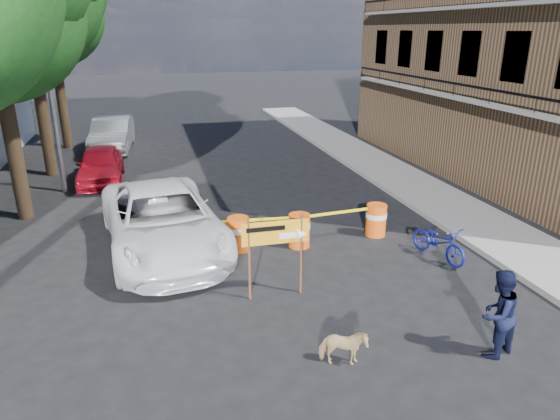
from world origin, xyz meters
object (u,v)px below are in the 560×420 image
barrel_far_right (376,219)px  sedan_silver (112,134)px  barrel_mid_right (299,230)px  detour_sign (284,238)px  barrel_mid_left (238,233)px  bicycle (441,226)px  sedan_red (100,165)px  barrel_far_left (154,241)px  dog (343,348)px  suv_white (162,220)px  pedestrian (498,314)px

barrel_far_right → sedan_silver: (-7.58, 12.75, 0.31)m
barrel_mid_right → detour_sign: detour_sign is taller
barrel_mid_left → bicycle: 5.09m
sedan_red → barrel_mid_left: bearing=-62.7°
barrel_far_left → bicycle: (6.88, -1.85, 0.39)m
dog → sedan_silver: size_ratio=0.17×
barrel_mid_left → dog: 5.22m
barrel_far_left → barrel_far_right: (6.01, -0.06, 0.00)m
barrel_mid_right → bicycle: (3.16, -1.60, 0.39)m
barrel_far_right → suv_white: (-5.76, 0.51, 0.35)m
barrel_mid_left → sedan_silver: bearing=106.1°
barrel_far_left → dog: barrel_far_left is taller
detour_sign → suv_white: size_ratio=0.31×
barrel_far_right → bicycle: bicycle is taller
barrel_mid_left → barrel_mid_right: 1.61m
barrel_far_right → detour_sign: bearing=-142.5°
barrel_mid_left → sedan_red: 8.36m
barrel_mid_left → sedan_silver: 13.29m
barrel_mid_right → bicycle: bicycle is taller
detour_sign → dog: (0.34, -2.58, -1.00)m
barrel_mid_right → bicycle: 3.56m
pedestrian → sedan_silver: 19.68m
suv_white → sedan_silver: 12.37m
bicycle → dog: (-3.89, -3.37, -0.52)m
detour_sign → suv_white: detour_sign is taller
barrel_mid_left → detour_sign: detour_sign is taller
sedan_red → sedan_silver: bearing=87.7°
pedestrian → suv_white: 8.13m
sedan_red → detour_sign: bearing=-66.5°
barrel_mid_left → sedan_silver: size_ratio=0.19×
dog → suv_white: size_ratio=0.14×
barrel_mid_right → sedan_silver: sedan_silver is taller
bicycle → suv_white: (-6.63, 2.30, -0.04)m
pedestrian → sedan_silver: bearing=-87.7°
pedestrian → barrel_far_left: bearing=-64.0°
bicycle → sedan_red: 12.60m
dog → bicycle: bearing=-31.1°
barrel_mid_left → dog: barrel_mid_left is taller
barrel_mid_left → barrel_far_right: (3.88, 0.01, 0.00)m
dog → suv_white: 6.32m
bicycle → dog: 5.18m
pedestrian → suv_white: bearing=-67.5°
detour_sign → bicycle: detour_sign is taller
barrel_far_left → dog: bearing=-60.2°
sedan_red → sedan_silver: 5.35m
barrel_far_right → bicycle: size_ratio=0.52×
barrel_mid_left → bicycle: (4.75, -1.77, 0.39)m
barrel_far_left → sedan_silver: (-1.57, 12.68, 0.31)m
barrel_mid_left → detour_sign: bearing=-78.5°
barrel_far_left → barrel_far_right: 6.01m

